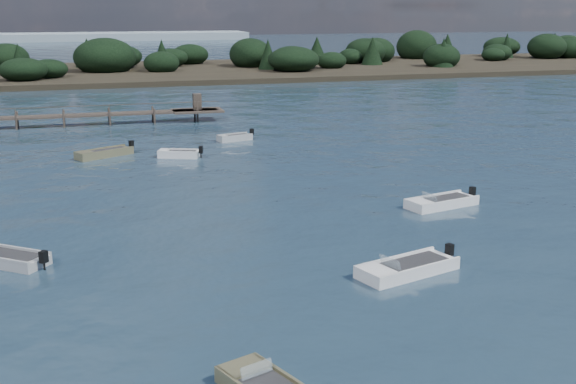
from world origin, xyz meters
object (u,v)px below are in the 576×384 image
object	(u,v)px
dinghy_mid_white_a	(407,270)
tender_far_white	(179,155)
dinghy_mid_grey	(5,260)
tender_far_grey_b	(235,139)
dinghy_extra_a	(104,154)
dinghy_mid_white_b	(441,204)

from	to	relation	value
dinghy_mid_white_a	tender_far_white	bearing A→B (deg)	102.46
dinghy_mid_grey	tender_far_grey_b	world-z (taller)	tender_far_grey_b
dinghy_extra_a	tender_far_grey_b	world-z (taller)	dinghy_extra_a
dinghy_mid_white_a	tender_far_grey_b	xyz separation A→B (m)	(-0.47, 33.26, 0.01)
dinghy_extra_a	tender_far_grey_b	bearing A→B (deg)	19.06
tender_far_white	dinghy_mid_white_b	distance (m)	22.17
dinghy_mid_white_b	tender_far_grey_b	world-z (taller)	dinghy_mid_white_b
tender_far_white	dinghy_mid_white_b	world-z (taller)	dinghy_mid_white_b
tender_far_white	dinghy_mid_grey	world-z (taller)	tender_far_white
dinghy_mid_white_a	dinghy_mid_white_b	bearing A→B (deg)	54.72
tender_far_white	dinghy_mid_white_a	size ratio (longest dim) A/B	0.68
tender_far_white	dinghy_extra_a	xyz separation A→B (m)	(-5.47, 1.92, 0.00)
dinghy_extra_a	tender_far_white	bearing A→B (deg)	-19.35
dinghy_mid_white_b	dinghy_mid_grey	size ratio (longest dim) A/B	1.15
tender_far_grey_b	dinghy_extra_a	bearing A→B (deg)	-160.94
dinghy_mid_white_b	dinghy_extra_a	size ratio (longest dim) A/B	1.03
tender_far_white	dinghy_mid_grey	xyz separation A→B (m)	(-10.82, -21.23, -0.01)
tender_far_white	tender_far_grey_b	bearing A→B (deg)	45.69
dinghy_mid_grey	dinghy_extra_a	bearing A→B (deg)	76.99
tender_far_white	dinghy_mid_white_a	world-z (taller)	dinghy_mid_white_a
dinghy_mid_grey	dinghy_extra_a	xyz separation A→B (m)	(5.35, 23.16, 0.01)
dinghy_extra_a	dinghy_mid_grey	bearing A→B (deg)	-103.01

